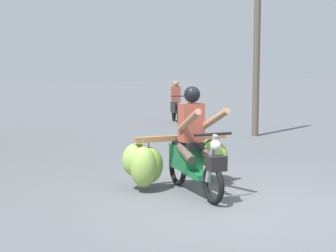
{
  "coord_description": "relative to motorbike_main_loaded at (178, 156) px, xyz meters",
  "views": [
    {
      "loc": [
        -3.25,
        -5.79,
        1.86
      ],
      "look_at": [
        -0.13,
        1.81,
        0.9
      ],
      "focal_mm": 54.35,
      "sensor_mm": 36.0,
      "label": 1
    }
  ],
  "objects": [
    {
      "name": "ground_plane",
      "position": [
        0.23,
        -1.17,
        -0.52
      ],
      "size": [
        120.0,
        120.0,
        0.0
      ],
      "primitive_type": "plane",
      "color": "#56595E"
    },
    {
      "name": "motorbike_main_loaded",
      "position": [
        0.0,
        0.0,
        0.0
      ],
      "size": [
        1.82,
        1.82,
        1.58
      ],
      "color": "black",
      "rests_on": "ground"
    },
    {
      "name": "utility_pole",
      "position": [
        4.34,
        4.75,
        2.17
      ],
      "size": [
        0.18,
        0.18,
        5.37
      ],
      "primitive_type": "cylinder",
      "color": "brown",
      "rests_on": "ground"
    },
    {
      "name": "motorbike_distant_ahead_left",
      "position": [
        3.69,
        8.66,
        0.05
      ],
      "size": [
        0.61,
        1.59,
        1.4
      ],
      "color": "black",
      "rests_on": "ground"
    }
  ]
}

